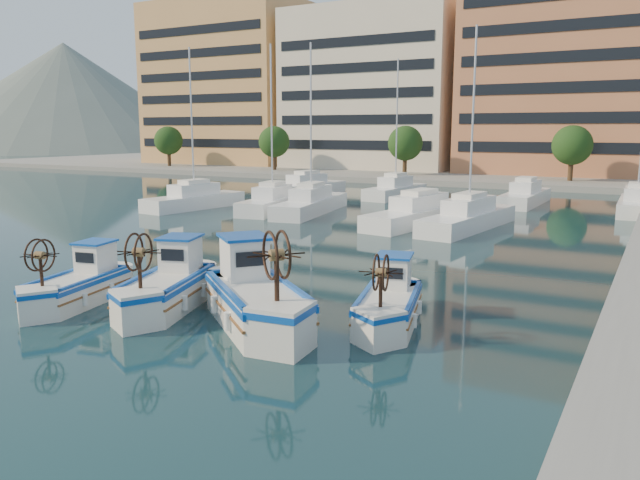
{
  "coord_description": "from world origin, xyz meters",
  "views": [
    {
      "loc": [
        12.67,
        -14.59,
        5.77
      ],
      "look_at": [
        1.0,
        6.38,
        1.5
      ],
      "focal_mm": 35.0,
      "sensor_mm": 36.0,
      "label": 1
    }
  ],
  "objects_px": {
    "fishing_boat_d": "(389,302)",
    "fishing_boat_c": "(255,296)",
    "fishing_boat_a": "(79,283)",
    "fishing_boat_b": "(169,284)"
  },
  "relations": [
    {
      "from": "fishing_boat_a",
      "to": "fishing_boat_c",
      "type": "height_order",
      "value": "fishing_boat_c"
    },
    {
      "from": "fishing_boat_d",
      "to": "fishing_boat_c",
      "type": "bearing_deg",
      "value": -164.79
    },
    {
      "from": "fishing_boat_a",
      "to": "fishing_boat_b",
      "type": "bearing_deg",
      "value": 7.69
    },
    {
      "from": "fishing_boat_b",
      "to": "fishing_boat_c",
      "type": "bearing_deg",
      "value": -19.95
    },
    {
      "from": "fishing_boat_a",
      "to": "fishing_boat_d",
      "type": "relative_size",
      "value": 1.01
    },
    {
      "from": "fishing_boat_d",
      "to": "fishing_boat_b",
      "type": "bearing_deg",
      "value": -179.47
    },
    {
      "from": "fishing_boat_a",
      "to": "fishing_boat_d",
      "type": "height_order",
      "value": "fishing_boat_a"
    },
    {
      "from": "fishing_boat_a",
      "to": "fishing_boat_b",
      "type": "height_order",
      "value": "fishing_boat_b"
    },
    {
      "from": "fishing_boat_a",
      "to": "fishing_boat_c",
      "type": "distance_m",
      "value": 6.56
    },
    {
      "from": "fishing_boat_a",
      "to": "fishing_boat_b",
      "type": "distance_m",
      "value": 3.16
    }
  ]
}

